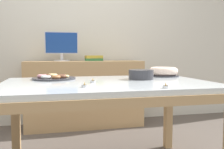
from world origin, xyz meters
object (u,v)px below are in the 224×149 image
Objects in this scene: computer_monitor at (62,46)px; pastry_platter at (54,77)px; cake_chocolate_round at (163,72)px; plate_stack at (141,75)px; tealight_centre at (166,87)px; tealight_near_front at (93,82)px; tealight_left_edge at (84,86)px; book_stack at (94,58)px.

pastry_platter is (-0.11, -1.14, -0.30)m from computer_monitor.
computer_monitor reaches higher than cake_chocolate_round.
plate_stack is at bearing -13.50° from pastry_platter.
tealight_near_front is (-0.39, 0.39, 0.00)m from tealight_centre.
tealight_left_edge is at bearing -87.37° from computer_monitor.
cake_chocolate_round is at bearing -49.84° from computer_monitor.
cake_chocolate_round is (0.92, -1.09, -0.27)m from computer_monitor.
computer_monitor is 1.45m from cake_chocolate_round.
book_stack is 5.86× the size of tealight_near_front.
pastry_platter is at bearing 107.88° from tealight_left_edge.
pastry_platter is (-0.53, -1.14, -0.14)m from book_stack.
tealight_left_edge is (-0.34, -1.73, -0.15)m from book_stack.
pastry_platter is (-1.03, -0.05, -0.03)m from cake_chocolate_round.
plate_stack is 5.25× the size of tealight_left_edge.
tealight_left_edge is at bearing -110.84° from tealight_near_front.
tealight_centre is at bearing -17.52° from tealight_left_edge.
plate_stack is (-0.31, -0.22, -0.00)m from cake_chocolate_round.
tealight_centre is at bearing -113.96° from cake_chocolate_round.
book_stack is 1.33m from plate_stack.
computer_monitor reaches higher than book_stack.
plate_stack is 0.57m from tealight_centre.
computer_monitor is 1.47m from plate_stack.
tealight_centre is at bearing -45.01° from tealight_near_front.
computer_monitor reaches higher than tealight_left_edge.
plate_stack reaches higher than tealight_near_front.
pastry_platter is at bearing 166.50° from plate_stack.
book_stack reaches higher than cake_chocolate_round.
plate_stack reaches higher than tealight_centre.
plate_stack reaches higher than pastry_platter.
tealight_left_edge is at bearing -142.03° from plate_stack.
plate_stack is at bearing -65.09° from computer_monitor.
book_stack reaches higher than tealight_left_edge.
plate_stack is 5.25× the size of tealight_centre.
tealight_centre is (-0.04, -0.57, -0.03)m from plate_stack.
tealight_near_front is (-0.44, -0.17, -0.03)m from plate_stack.
pastry_platter is at bearing -114.87° from book_stack.
tealight_near_front is (0.17, -1.48, -0.30)m from computer_monitor.
tealight_left_edge is at bearing -72.12° from pastry_platter.
tealight_left_edge is (-0.84, -0.64, -0.03)m from cake_chocolate_round.
tealight_left_edge is (0.08, -1.72, -0.30)m from computer_monitor.
tealight_near_front is at bearing -158.49° from plate_stack.
computer_monitor is 10.60× the size of tealight_near_front.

